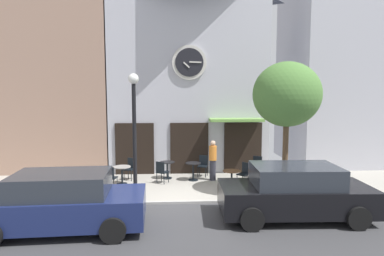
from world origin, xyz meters
name	(u,v)px	position (x,y,z in m)	size (l,w,h in m)	color
ground_plane	(182,215)	(0.00, -0.98, -0.02)	(25.35, 10.43, 0.13)	#9E998E
clock_building	(188,58)	(0.50, 5.55, 5.29)	(7.33, 4.04, 10.20)	#B2B2BC
neighbor_building_left	(38,8)	(-6.54, 5.90, 7.61)	(6.84, 3.39, 15.23)	#9E7A66
neighbor_building_right	(339,11)	(8.43, 6.66, 7.85)	(5.03, 4.91, 15.70)	#B2B2BC
street_lamp	(134,135)	(-1.58, 0.97, 2.18)	(0.36, 0.36, 4.29)	black
street_tree	(287,95)	(3.71, 0.72, 3.56)	(2.37, 2.13, 4.71)	brown
cafe_table_rightmost	(122,172)	(-2.28, 2.50, 0.51)	(0.70, 0.70, 0.72)	black
cafe_table_leftmost	(167,167)	(-0.49, 3.30, 0.48)	(0.63, 0.63, 0.72)	black
cafe_table_near_curb	(193,169)	(0.59, 2.93, 0.50)	(0.63, 0.63, 0.74)	black
cafe_table_near_door	(232,177)	(1.95, 1.47, 0.51)	(0.66, 0.66, 0.74)	black
cafe_table_center_right	(253,170)	(3.06, 2.62, 0.49)	(0.61, 0.61, 0.74)	black
cafe_chair_left_end	(162,171)	(-0.71, 2.52, 0.53)	(0.55, 0.55, 0.90)	black
cafe_chair_mid_row	(257,165)	(3.39, 3.33, 0.53)	(0.54, 0.54, 0.90)	black
cafe_chair_right_end	(131,167)	(-2.03, 3.24, 0.53)	(0.53, 0.53, 0.90)	black
cafe_chair_near_lamp	(245,172)	(2.57, 2.06, 0.53)	(0.56, 0.56, 0.90)	black
cafe_chair_facing_wall	(110,176)	(-2.59, 1.69, 0.53)	(0.47, 0.47, 0.90)	black
cafe_chair_facing_street	(203,164)	(1.07, 3.65, 0.53)	(0.51, 0.51, 0.90)	black
pedestrian_orange	(213,160)	(1.41, 2.91, 0.86)	(0.44, 0.44, 1.67)	#2D2D38
parked_car_navy	(62,202)	(-3.17, -1.95, 0.76)	(4.38, 2.18, 1.55)	navy
parked_car_black	(295,192)	(3.26, -1.43, 0.76)	(4.36, 2.14, 1.55)	black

